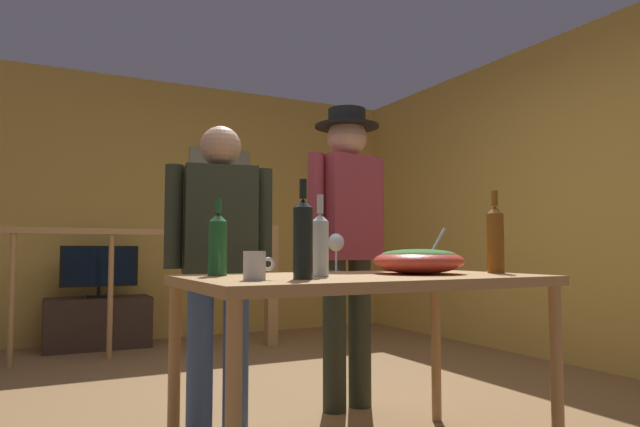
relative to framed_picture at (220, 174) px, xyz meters
name	(u,v)px	position (x,y,z in m)	size (l,w,h in m)	color
ground_plane	(308,416)	(-0.42, -3.00, -1.69)	(7.95, 7.95, 0.00)	olive
back_wall	(179,209)	(-0.42, 0.06, -0.39)	(4.86, 0.10, 2.62)	gold
side_wall_right	(506,203)	(2.01, -2.08, -0.39)	(0.10, 4.59, 2.62)	gold
framed_picture	(220,174)	(0.00, 0.00, 0.00)	(0.66, 0.03, 0.52)	gray
stair_railing	(173,272)	(-0.67, -0.85, -0.99)	(2.94, 0.10, 1.11)	#B2844C
tv_console	(98,323)	(-1.21, -0.29, -1.47)	(0.90, 0.40, 0.46)	#38281E
flat_screen_tv	(100,267)	(-1.21, -0.32, -0.96)	(0.66, 0.12, 0.47)	black
serving_table	(363,293)	(-0.54, -3.76, -0.98)	(1.44, 0.84, 0.78)	#B2844C
salad_bowl	(419,260)	(-0.25, -3.76, -0.85)	(0.40, 0.40, 0.20)	#CC3D2D
wine_glass	(336,244)	(-0.48, -3.43, -0.78)	(0.08, 0.08, 0.18)	silver
wine_bottle_clear	(320,243)	(-0.75, -3.78, -0.78)	(0.07, 0.07, 0.32)	silver
wine_bottle_amber	(495,238)	(0.10, -3.86, -0.75)	(0.08, 0.08, 0.37)	brown
wine_bottle_green	(218,243)	(-1.09, -3.53, -0.78)	(0.08, 0.08, 0.32)	#1E5628
wine_bottle_dark	(303,237)	(-0.90, -3.93, -0.76)	(0.07, 0.07, 0.36)	black
mug_white	(255,266)	(-1.07, -3.92, -0.86)	(0.11, 0.08, 0.10)	white
mug_red	(394,261)	(-0.15, -3.43, -0.86)	(0.12, 0.09, 0.10)	#B7332D
person_standing_left	(219,251)	(-0.92, -2.99, -0.81)	(0.54, 0.27, 1.52)	#3D5684
person_standing_right	(347,229)	(-0.17, -2.99, -0.69)	(0.53, 0.37, 1.70)	#2D3323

